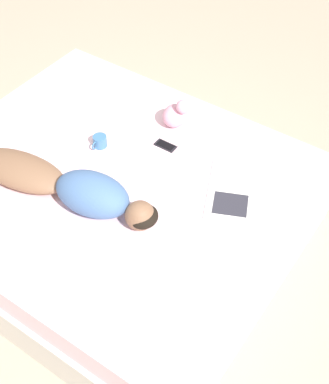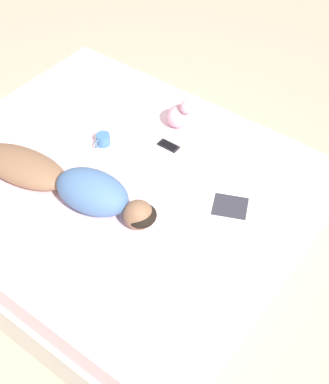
{
  "view_description": "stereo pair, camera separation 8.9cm",
  "coord_description": "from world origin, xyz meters",
  "views": [
    {
      "loc": [
        1.69,
        1.59,
        2.85
      ],
      "look_at": [
        -0.05,
        0.39,
        0.58
      ],
      "focal_mm": 50.0,
      "sensor_mm": 36.0,
      "label": 1
    },
    {
      "loc": [
        1.64,
        1.66,
        2.85
      ],
      "look_at": [
        -0.05,
        0.39,
        0.58
      ],
      "focal_mm": 50.0,
      "sensor_mm": 36.0,
      "label": 2
    }
  ],
  "objects": [
    {
      "name": "person",
      "position": [
        0.27,
        -0.07,
        0.62
      ],
      "size": [
        0.42,
        1.25,
        0.22
      ],
      "rotation": [
        0.0,
        0.0,
        0.14
      ],
      "color": "brown",
      "rests_on": "bed"
    },
    {
      "name": "plush_toy",
      "position": [
        -0.64,
        0.07,
        0.62
      ],
      "size": [
        0.18,
        0.19,
        0.22
      ],
      "color": "#DB9EB2",
      "rests_on": "bed"
    },
    {
      "name": "ground_plane",
      "position": [
        0.0,
        0.0,
        0.0
      ],
      "size": [
        12.0,
        12.0,
        0.0
      ],
      "primitive_type": "plane",
      "color": "#B7A88E"
    },
    {
      "name": "bed",
      "position": [
        0.0,
        0.0,
        0.26
      ],
      "size": [
        1.99,
        2.27,
        0.53
      ],
      "color": "beige",
      "rests_on": "ground_plane"
    },
    {
      "name": "open_magazine",
      "position": [
        -0.33,
        0.68,
        0.53
      ],
      "size": [
        0.6,
        0.48,
        0.01
      ],
      "rotation": [
        0.0,
        0.0,
        0.42
      ],
      "color": "white",
      "rests_on": "bed"
    },
    {
      "name": "coffee_mug",
      "position": [
        -0.18,
        -0.21,
        0.57
      ],
      "size": [
        0.12,
        0.09,
        0.08
      ],
      "color": "teal",
      "rests_on": "bed"
    },
    {
      "name": "cell_phone",
      "position": [
        -0.42,
        0.14,
        0.53
      ],
      "size": [
        0.07,
        0.14,
        0.01
      ],
      "rotation": [
        0.0,
        0.0,
        0.01
      ],
      "color": "black",
      "rests_on": "bed"
    }
  ]
}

